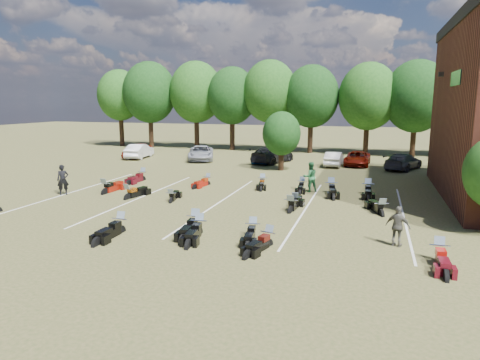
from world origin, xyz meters
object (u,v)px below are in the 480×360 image
at_px(car_4, 266,156).
at_px(motorcycle_14, 143,181).
at_px(person_green, 310,177).
at_px(car_0, 137,150).
at_px(person_grey, 398,226).
at_px(motorcycle_7, 105,194).
at_px(person_black, 63,180).
at_px(motorcycle_3, 199,235).

relative_size(car_4, motorcycle_14, 1.63).
relative_size(car_4, person_green, 2.00).
height_order(car_0, person_grey, person_grey).
bearing_deg(motorcycle_7, car_0, -63.16).
height_order(person_black, motorcycle_7, person_black).
bearing_deg(car_0, person_green, -34.37).
relative_size(car_0, person_grey, 2.61).
bearing_deg(car_4, motorcycle_14, -109.89).
relative_size(car_4, motorcycle_7, 1.55).
height_order(motorcycle_7, motorcycle_14, motorcycle_7).
height_order(person_black, person_green, person_green).
xyz_separation_m(car_0, motorcycle_7, (7.23, -16.17, -0.74)).
distance_m(car_4, motorcycle_14, 13.16).
xyz_separation_m(car_4, person_grey, (10.70, -21.15, 0.17)).
xyz_separation_m(person_black, motorcycle_14, (2.27, 5.68, -0.94)).
relative_size(car_0, person_green, 2.24).
xyz_separation_m(person_green, motorcycle_3, (-3.34, -10.48, -0.97)).
relative_size(person_grey, motorcycle_7, 0.67).
bearing_deg(person_grey, person_black, 8.56).
distance_m(motorcycle_3, motorcycle_14, 13.95).
relative_size(person_black, motorcycle_14, 0.79).
bearing_deg(motorcycle_3, person_green, 64.72).
bearing_deg(motorcycle_14, car_0, 124.69).
height_order(car_4, motorcycle_14, car_4).
distance_m(person_grey, motorcycle_7, 17.85).
relative_size(motorcycle_7, motorcycle_14, 1.05).
xyz_separation_m(car_4, motorcycle_3, (2.49, -22.13, -0.66)).
bearing_deg(person_black, car_0, 66.17).
height_order(person_grey, motorcycle_7, person_grey).
bearing_deg(motorcycle_3, car_4, 88.84).
bearing_deg(person_black, motorcycle_14, 28.50).
distance_m(car_0, motorcycle_3, 27.41).
distance_m(motorcycle_3, motorcycle_7, 10.73).
bearing_deg(car_0, motorcycle_3, -57.36).
distance_m(person_black, person_green, 15.57).
relative_size(person_black, motorcycle_7, 0.75).
bearing_deg(motorcycle_7, motorcycle_14, -86.45).
relative_size(car_0, motorcycle_3, 1.84).
bearing_deg(person_green, car_0, -59.79).
distance_m(car_0, person_black, 17.83).
bearing_deg(person_black, motorcycle_3, -63.80).
height_order(car_4, person_grey, person_grey).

